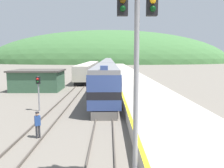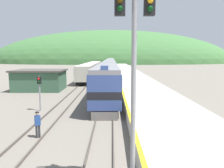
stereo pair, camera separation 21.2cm
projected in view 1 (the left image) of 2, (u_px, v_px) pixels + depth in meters
The scene contains 14 objects.
track_main at pixel (108, 72), 75.03m from camera, with size 1.52×180.00×0.16m.
track_siding at pixel (94, 72), 74.96m from camera, with size 1.52×180.00×0.16m.
platform at pixel (128, 76), 55.21m from camera, with size 6.71×140.00×1.04m.
distant_hills at pixel (109, 63), 173.32m from camera, with size 189.58×85.31×50.28m.
station_shed at pixel (38, 80), 34.64m from camera, with size 7.82×6.06×3.27m.
express_train_lead_car at pixel (106, 81), 27.53m from camera, with size 2.96×19.52×4.64m.
carriage_second at pixel (107, 70), 48.48m from camera, with size 2.95×20.50×4.28m.
carriage_third at pixel (108, 66), 69.67m from camera, with size 2.95×20.50×4.28m.
carriage_fourth at pixel (108, 63), 90.87m from camera, with size 2.95×20.50×4.28m.
carriage_fifth at pixel (108, 62), 112.07m from camera, with size 2.95×20.50×4.28m.
siding_train at pixel (90, 70), 57.40m from camera, with size 2.90×38.14×3.60m.
signal_mast_main at pixel (137, 44), 8.27m from camera, with size 2.20×0.42×8.96m.
signal_post_siding at pixel (38, 86), 21.39m from camera, with size 0.36×0.42×3.49m.
track_worker at pixel (38, 123), 14.44m from camera, with size 0.42×0.37×1.78m.
Camera 1 is at (0.42, -4.97, 5.45)m, focal length 35.00 mm.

